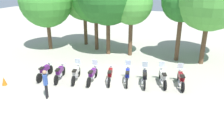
{
  "coord_description": "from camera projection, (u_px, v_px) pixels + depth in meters",
  "views": [
    {
      "loc": [
        4.04,
        -12.78,
        6.23
      ],
      "look_at": [
        0.0,
        0.5,
        0.9
      ],
      "focal_mm": 35.46,
      "sensor_mm": 36.0,
      "label": 1
    }
  ],
  "objects": [
    {
      "name": "tree_6",
      "position": [
        210.0,
        2.0,
        18.86
      ],
      "size": [
        4.86,
        4.86,
        7.09
      ],
      "color": "brown",
      "rests_on": "ground_plane"
    },
    {
      "name": "ground_plane",
      "position": [
        110.0,
        82.0,
        14.75
      ],
      "size": [
        80.0,
        80.0,
        0.0
      ],
      "primitive_type": "plane",
      "color": "#ADA899"
    },
    {
      "name": "motorcycle_4",
      "position": [
        110.0,
        75.0,
        14.64
      ],
      "size": [
        0.71,
        2.16,
        0.99
      ],
      "rotation": [
        0.0,
        0.0,
        1.78
      ],
      "color": "black",
      "rests_on": "ground_plane"
    },
    {
      "name": "tree_0",
      "position": [
        46.0,
        1.0,
        20.48
      ],
      "size": [
        4.92,
        4.92,
        7.09
      ],
      "color": "brown",
      "rests_on": "ground_plane"
    },
    {
      "name": "person_0",
      "position": [
        46.0,
        82.0,
        12.39
      ],
      "size": [
        0.28,
        0.41,
        1.71
      ],
      "rotation": [
        0.0,
        0.0,
        0.29
      ],
      "color": "black",
      "rests_on": "ground_plane"
    },
    {
      "name": "motorcycle_3",
      "position": [
        92.0,
        74.0,
        14.65
      ],
      "size": [
        0.62,
        2.19,
        1.37
      ],
      "rotation": [
        0.0,
        0.0,
        1.65
      ],
      "color": "black",
      "rests_on": "ground_plane"
    },
    {
      "name": "motorcycle_1",
      "position": [
        60.0,
        73.0,
        14.99
      ],
      "size": [
        0.69,
        2.17,
        0.99
      ],
      "rotation": [
        0.0,
        0.0,
        1.77
      ],
      "color": "black",
      "rests_on": "ground_plane"
    },
    {
      "name": "motorcycle_2",
      "position": [
        76.0,
        73.0,
        14.85
      ],
      "size": [
        0.71,
        2.16,
        1.37
      ],
      "rotation": [
        0.0,
        0.0,
        1.78
      ],
      "color": "black",
      "rests_on": "ground_plane"
    },
    {
      "name": "motorcycle_5",
      "position": [
        127.0,
        75.0,
        14.55
      ],
      "size": [
        0.68,
        2.17,
        1.37
      ],
      "rotation": [
        0.0,
        0.0,
        1.76
      ],
      "color": "black",
      "rests_on": "ground_plane"
    },
    {
      "name": "tree_4",
      "position": [
        131.0,
        4.0,
        18.62
      ],
      "size": [
        3.62,
        3.62,
        6.39
      ],
      "color": "brown",
      "rests_on": "ground_plane"
    },
    {
      "name": "tree_5",
      "position": [
        182.0,
        2.0,
        17.23
      ],
      "size": [
        3.27,
        3.27,
        6.5
      ],
      "color": "brown",
      "rests_on": "ground_plane"
    },
    {
      "name": "traffic_cone",
      "position": [
        4.0,
        81.0,
        14.24
      ],
      "size": [
        0.32,
        0.32,
        0.55
      ],
      "primitive_type": "cone",
      "color": "orange",
      "rests_on": "ground_plane"
    },
    {
      "name": "motorcycle_7",
      "position": [
        163.0,
        77.0,
        14.27
      ],
      "size": [
        0.8,
        2.14,
        1.37
      ],
      "rotation": [
        0.0,
        0.0,
        1.84
      ],
      "color": "black",
      "rests_on": "ground_plane"
    },
    {
      "name": "motorcycle_8",
      "position": [
        181.0,
        79.0,
        14.02
      ],
      "size": [
        0.65,
        2.17,
        1.37
      ],
      "rotation": [
        0.0,
        0.0,
        1.74
      ],
      "color": "black",
      "rests_on": "ground_plane"
    },
    {
      "name": "motorcycle_6",
      "position": [
        145.0,
        77.0,
        14.29
      ],
      "size": [
        0.65,
        2.17,
        1.37
      ],
      "rotation": [
        0.0,
        0.0,
        1.74
      ],
      "color": "black",
      "rests_on": "ground_plane"
    },
    {
      "name": "tree_2",
      "position": [
        96.0,
        0.0,
        20.3
      ],
      "size": [
        4.29,
        4.29,
        6.89
      ],
      "color": "brown",
      "rests_on": "ground_plane"
    },
    {
      "name": "motorcycle_0",
      "position": [
        45.0,
        71.0,
        15.25
      ],
      "size": [
        0.62,
        2.19,
        0.99
      ],
      "rotation": [
        0.0,
        0.0,
        1.65
      ],
      "color": "black",
      "rests_on": "ground_plane"
    }
  ]
}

